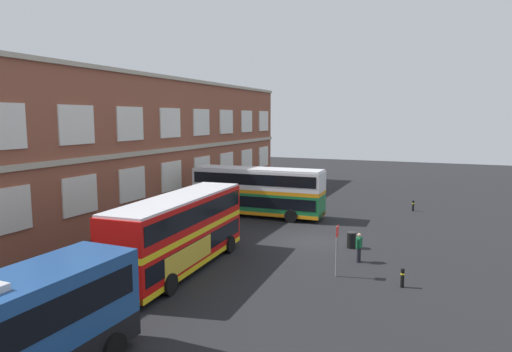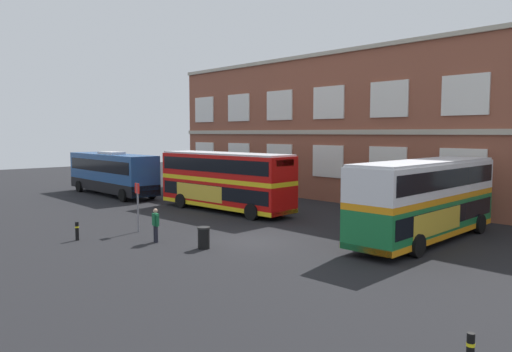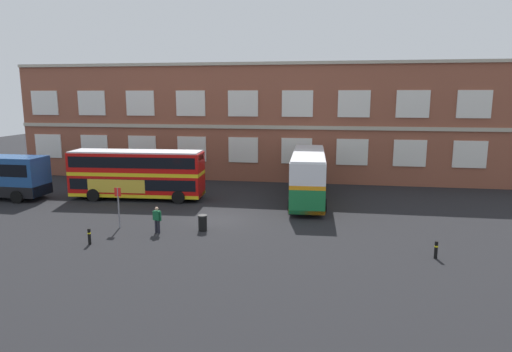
{
  "view_description": "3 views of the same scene",
  "coord_description": "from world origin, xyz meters",
  "px_view_note": "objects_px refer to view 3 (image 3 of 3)",
  "views": [
    {
      "loc": [
        -28.7,
        -8.0,
        8.26
      ],
      "look_at": [
        1.79,
        4.89,
        3.97
      ],
      "focal_mm": 31.85,
      "sensor_mm": 36.0,
      "label": 1
    },
    {
      "loc": [
        17.56,
        -16.17,
        5.45
      ],
      "look_at": [
        -2.51,
        2.64,
        2.98
      ],
      "focal_mm": 33.91,
      "sensor_mm": 36.0,
      "label": 2
    },
    {
      "loc": [
        7.28,
        -29.13,
        8.62
      ],
      "look_at": [
        2.15,
        2.69,
        2.69
      ],
      "focal_mm": 30.98,
      "sensor_mm": 36.0,
      "label": 3
    }
  ],
  "objects_px": {
    "double_decker_middle": "(308,176)",
    "waiting_passenger": "(157,219)",
    "double_decker_near": "(137,174)",
    "safety_bollard_east": "(89,236)",
    "safety_bollard_west": "(436,250)",
    "bus_stand_flag": "(118,204)",
    "station_litter_bin": "(203,223)"
  },
  "relations": [
    {
      "from": "waiting_passenger",
      "to": "safety_bollard_west",
      "type": "bearing_deg",
      "value": -6.4
    },
    {
      "from": "double_decker_middle",
      "to": "safety_bollard_west",
      "type": "height_order",
      "value": "double_decker_middle"
    },
    {
      "from": "bus_stand_flag",
      "to": "safety_bollard_east",
      "type": "distance_m",
      "value": 3.52
    },
    {
      "from": "double_decker_near",
      "to": "safety_bollard_west",
      "type": "distance_m",
      "value": 24.01
    },
    {
      "from": "bus_stand_flag",
      "to": "waiting_passenger",
      "type": "bearing_deg",
      "value": -12.65
    },
    {
      "from": "double_decker_near",
      "to": "safety_bollard_west",
      "type": "relative_size",
      "value": 11.71
    },
    {
      "from": "safety_bollard_east",
      "to": "bus_stand_flag",
      "type": "bearing_deg",
      "value": 85.82
    },
    {
      "from": "station_litter_bin",
      "to": "safety_bollard_east",
      "type": "distance_m",
      "value": 6.85
    },
    {
      "from": "safety_bollard_west",
      "to": "double_decker_middle",
      "type": "bearing_deg",
      "value": 121.68
    },
    {
      "from": "safety_bollard_west",
      "to": "station_litter_bin",
      "type": "bearing_deg",
      "value": 168.46
    },
    {
      "from": "bus_stand_flag",
      "to": "station_litter_bin",
      "type": "height_order",
      "value": "bus_stand_flag"
    },
    {
      "from": "double_decker_middle",
      "to": "waiting_passenger",
      "type": "distance_m",
      "value": 13.56
    },
    {
      "from": "double_decker_middle",
      "to": "safety_bollard_east",
      "type": "xyz_separation_m",
      "value": [
        -12.13,
        -12.74,
        -1.66
      ]
    },
    {
      "from": "station_litter_bin",
      "to": "safety_bollard_east",
      "type": "relative_size",
      "value": 1.08
    },
    {
      "from": "double_decker_middle",
      "to": "waiting_passenger",
      "type": "relative_size",
      "value": 6.52
    },
    {
      "from": "double_decker_near",
      "to": "double_decker_middle",
      "type": "distance_m",
      "value": 14.23
    },
    {
      "from": "double_decker_middle",
      "to": "bus_stand_flag",
      "type": "height_order",
      "value": "double_decker_middle"
    },
    {
      "from": "double_decker_near",
      "to": "safety_bollard_east",
      "type": "distance_m",
      "value": 11.68
    },
    {
      "from": "double_decker_middle",
      "to": "safety_bollard_east",
      "type": "height_order",
      "value": "double_decker_middle"
    },
    {
      "from": "station_litter_bin",
      "to": "safety_bollard_west",
      "type": "relative_size",
      "value": 1.08
    },
    {
      "from": "double_decker_middle",
      "to": "waiting_passenger",
      "type": "xyz_separation_m",
      "value": [
        -9.01,
        -10.06,
        -1.22
      ]
    },
    {
      "from": "waiting_passenger",
      "to": "safety_bollard_east",
      "type": "xyz_separation_m",
      "value": [
        -3.12,
        -2.68,
        -0.44
      ]
    },
    {
      "from": "safety_bollard_east",
      "to": "double_decker_middle",
      "type": "bearing_deg",
      "value": 46.42
    },
    {
      "from": "safety_bollard_west",
      "to": "safety_bollard_east",
      "type": "height_order",
      "value": "same"
    },
    {
      "from": "bus_stand_flag",
      "to": "double_decker_near",
      "type": "bearing_deg",
      "value": 105.78
    },
    {
      "from": "safety_bollard_west",
      "to": "waiting_passenger",
      "type": "bearing_deg",
      "value": 173.6
    },
    {
      "from": "station_litter_bin",
      "to": "double_decker_middle",
      "type": "bearing_deg",
      "value": 55.23
    },
    {
      "from": "safety_bollard_west",
      "to": "safety_bollard_east",
      "type": "bearing_deg",
      "value": -177.52
    },
    {
      "from": "bus_stand_flag",
      "to": "station_litter_bin",
      "type": "xyz_separation_m",
      "value": [
        5.56,
        0.31,
        -1.12
      ]
    },
    {
      "from": "double_decker_near",
      "to": "bus_stand_flag",
      "type": "relative_size",
      "value": 4.12
    },
    {
      "from": "waiting_passenger",
      "to": "station_litter_bin",
      "type": "distance_m",
      "value": 2.88
    },
    {
      "from": "double_decker_near",
      "to": "waiting_passenger",
      "type": "relative_size",
      "value": 6.54
    }
  ]
}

